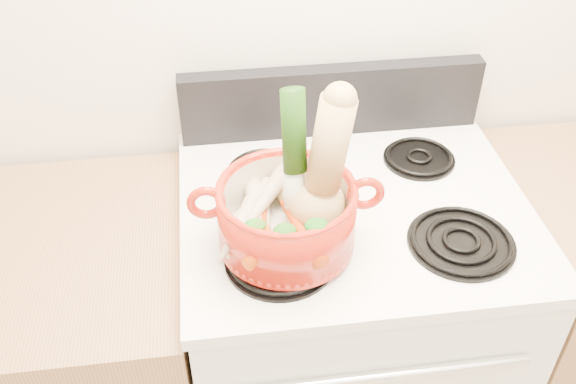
{
  "coord_description": "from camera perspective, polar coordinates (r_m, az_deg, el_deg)",
  "views": [
    {
      "loc": [
        -0.3,
        0.33,
        1.87
      ],
      "look_at": [
        -0.17,
        1.26,
        1.11
      ],
      "focal_mm": 40.0,
      "sensor_mm": 36.0,
      "label": 1
    }
  ],
  "objects": [
    {
      "name": "carrot_2",
      "position": [
        1.25,
        1.09,
        -3.58
      ],
      "size": [
        0.09,
        0.19,
        0.05
      ],
      "primitive_type": "cone",
      "rotation": [
        1.66,
        0.0,
        0.28
      ],
      "color": "#BB3E09",
      "rests_on": "dutch_oven"
    },
    {
      "name": "ginger",
      "position": [
        1.36,
        0.8,
        -0.06
      ],
      "size": [
        0.09,
        0.07,
        0.05
      ],
      "primitive_type": "ellipsoid",
      "rotation": [
        0.0,
        0.0,
        -0.02
      ],
      "color": "#D4C282",
      "rests_on": "dutch_oven"
    },
    {
      "name": "parsnip_0",
      "position": [
        1.31,
        -2.13,
        -1.76
      ],
      "size": [
        0.04,
        0.2,
        0.05
      ],
      "primitive_type": "cone",
      "rotation": [
        1.66,
        0.0,
        0.03
      ],
      "color": "beige",
      "rests_on": "dutch_oven"
    },
    {
      "name": "oven_handle",
      "position": [
        1.35,
        8.68,
        -15.87
      ],
      "size": [
        0.6,
        0.02,
        0.02
      ],
      "primitive_type": "cylinder",
      "rotation": [
        0.0,
        1.57,
        0.0
      ],
      "color": "silver",
      "rests_on": "stove_body"
    },
    {
      "name": "burner_back_right",
      "position": [
        1.6,
        11.58,
        3.05
      ],
      "size": [
        0.17,
        0.17,
        0.02
      ],
      "primitive_type": "cylinder",
      "color": "black",
      "rests_on": "cooktop"
    },
    {
      "name": "burner_front_right",
      "position": [
        1.38,
        15.15,
        -4.22
      ],
      "size": [
        0.22,
        0.22,
        0.02
      ],
      "primitive_type": "cylinder",
      "color": "black",
      "rests_on": "cooktop"
    },
    {
      "name": "leek",
      "position": [
        1.23,
        0.6,
        2.81
      ],
      "size": [
        0.06,
        0.1,
        0.31
      ],
      "primitive_type": "cylinder",
      "rotation": [
        -0.15,
        0.0,
        0.12
      ],
      "color": "beige",
      "rests_on": "dutch_oven"
    },
    {
      "name": "parsnip_3",
      "position": [
        1.25,
        -4.63,
        -3.3
      ],
      "size": [
        0.11,
        0.16,
        0.05
      ],
      "primitive_type": "cone",
      "rotation": [
        1.66,
        0.0,
        -0.5
      ],
      "color": "beige",
      "rests_on": "dutch_oven"
    },
    {
      "name": "pot_handle_right",
      "position": [
        1.26,
        6.92,
        -0.12
      ],
      "size": [
        0.08,
        0.02,
        0.08
      ],
      "primitive_type": "torus",
      "rotation": [
        1.57,
        0.0,
        -0.04
      ],
      "color": "#AC1D0E",
      "rests_on": "dutch_oven"
    },
    {
      "name": "burner_front_left",
      "position": [
        1.3,
        -0.74,
        -5.91
      ],
      "size": [
        0.22,
        0.22,
        0.02
      ],
      "primitive_type": "cylinder",
      "color": "black",
      "rests_on": "cooktop"
    },
    {
      "name": "cooktop",
      "position": [
        1.46,
        5.92,
        -1.45
      ],
      "size": [
        0.78,
        0.67,
        0.03
      ],
      "primitive_type": "cube",
      "color": "white",
      "rests_on": "stove_body"
    },
    {
      "name": "pot_handle_left",
      "position": [
        1.24,
        -7.29,
        -0.95
      ],
      "size": [
        0.08,
        0.02,
        0.08
      ],
      "primitive_type": "torus",
      "rotation": [
        1.57,
        0.0,
        -0.04
      ],
      "color": "#AC1D0E",
      "rests_on": "dutch_oven"
    },
    {
      "name": "parsnip_4",
      "position": [
        1.3,
        -2.18,
        -0.76
      ],
      "size": [
        0.17,
        0.22,
        0.07
      ],
      "primitive_type": "cone",
      "rotation": [
        1.66,
        0.0,
        -0.59
      ],
      "color": "beige",
      "rests_on": "dutch_oven"
    },
    {
      "name": "squash",
      "position": [
        1.23,
        3.29,
        2.37
      ],
      "size": [
        0.19,
        0.16,
        0.31
      ],
      "primitive_type": null,
      "rotation": [
        0.0,
        0.14,
        0.23
      ],
      "color": "tan",
      "rests_on": "dutch_oven"
    },
    {
      "name": "burner_back_left",
      "position": [
        1.52,
        -2.14,
        1.99
      ],
      "size": [
        0.17,
        0.17,
        0.02
      ],
      "primitive_type": "cylinder",
      "color": "black",
      "rests_on": "cooktop"
    },
    {
      "name": "stove_body",
      "position": [
        1.8,
        4.92,
        -13.07
      ],
      "size": [
        0.76,
        0.65,
        0.92
      ],
      "primitive_type": "cube",
      "color": "white",
      "rests_on": "floor"
    },
    {
      "name": "parsnip_1",
      "position": [
        1.29,
        -3.43,
        -2.3
      ],
      "size": [
        0.14,
        0.2,
        0.06
      ],
      "primitive_type": "cone",
      "rotation": [
        1.66,
        0.0,
        -0.52
      ],
      "color": "#EFE1C3",
      "rests_on": "dutch_oven"
    },
    {
      "name": "parsnip_2",
      "position": [
        1.3,
        -2.71,
        -1.77
      ],
      "size": [
        0.05,
        0.2,
        0.06
      ],
      "primitive_type": "cone",
      "rotation": [
        1.66,
        0.0,
        0.03
      ],
      "color": "beige",
      "rests_on": "dutch_oven"
    },
    {
      "name": "carrot_1",
      "position": [
        1.26,
        -2.44,
        -3.78
      ],
      "size": [
        0.06,
        0.15,
        0.04
      ],
      "primitive_type": "cone",
      "rotation": [
        1.66,
        0.0,
        -0.24
      ],
      "color": "#C73909",
      "rests_on": "dutch_oven"
    },
    {
      "name": "dutch_oven",
      "position": [
        1.27,
        -0.12,
        -2.14
      ],
      "size": [
        0.29,
        0.29,
        0.14
      ],
      "primitive_type": "cylinder",
      "rotation": [
        0.0,
        0.0,
        -0.04
      ],
      "color": "#AC1D0E",
      "rests_on": "burner_front_left"
    },
    {
      "name": "control_backsplash",
      "position": [
        1.63,
        3.9,
        8.15
      ],
      "size": [
        0.76,
        0.05,
        0.18
      ],
      "primitive_type": "cube",
      "color": "black",
      "rests_on": "cooktop"
    },
    {
      "name": "carrot_0",
      "position": [
        1.25,
        -1.51,
        -4.45
      ],
      "size": [
        0.06,
        0.17,
        0.05
      ],
      "primitive_type": "cone",
      "rotation": [
        1.66,
        0.0,
        0.19
      ],
      "color": "#D6560A",
      "rests_on": "dutch_oven"
    },
    {
      "name": "carrot_3",
      "position": [
        1.22,
        -1.6,
        -4.82
      ],
      "size": [
        0.12,
        0.11,
        0.04
      ],
      "primitive_type": "cone",
      "rotation": [
        1.66,
        0.0,
        -0.84
      ],
      "color": "red",
      "rests_on": "dutch_oven"
    }
  ]
}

